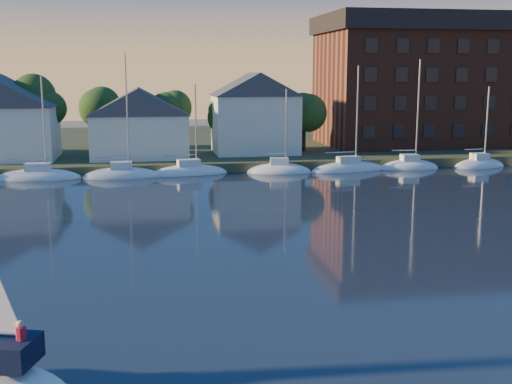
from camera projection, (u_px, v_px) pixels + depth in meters
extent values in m
cube|color=#343C23|center=(182.00, 147.00, 93.86)|extent=(160.00, 50.00, 2.00)
cube|color=brown|center=(195.00, 171.00, 71.60)|extent=(120.00, 3.00, 1.00)
cube|color=white|center=(140.00, 136.00, 74.77)|extent=(11.00, 8.00, 5.00)
cube|color=white|center=(255.00, 124.00, 78.90)|extent=(10.00, 8.00, 7.00)
cube|color=brown|center=(433.00, 89.00, 88.40)|extent=(30.00, 16.00, 15.00)
cube|color=black|center=(436.00, 24.00, 86.78)|extent=(31.00, 17.00, 2.40)
cylinder|color=#3A291A|center=(41.00, 139.00, 78.67)|extent=(0.50, 0.50, 3.50)
sphere|color=#1A3A15|center=(39.00, 102.00, 77.85)|extent=(5.40, 5.40, 5.40)
cylinder|color=#3A291A|center=(108.00, 138.00, 80.04)|extent=(0.50, 0.50, 3.50)
sphere|color=#1A3A15|center=(106.00, 102.00, 79.21)|extent=(5.40, 5.40, 5.40)
cylinder|color=#3A291A|center=(172.00, 137.00, 81.40)|extent=(0.50, 0.50, 3.50)
sphere|color=#1A3A15|center=(171.00, 101.00, 80.57)|extent=(5.40, 5.40, 5.40)
cylinder|color=#3A291A|center=(234.00, 136.00, 82.76)|extent=(0.50, 0.50, 3.50)
sphere|color=#1A3A15|center=(234.00, 101.00, 81.93)|extent=(5.40, 5.40, 5.40)
cylinder|color=#3A291A|center=(295.00, 135.00, 84.12)|extent=(0.50, 0.50, 3.50)
sphere|color=#1A3A15|center=(295.00, 100.00, 83.30)|extent=(5.40, 5.40, 5.40)
cylinder|color=#3A291A|center=(353.00, 134.00, 85.48)|extent=(0.50, 0.50, 3.50)
sphere|color=#1A3A15|center=(354.00, 100.00, 84.66)|extent=(5.40, 5.40, 5.40)
cylinder|color=#3A291A|center=(409.00, 133.00, 86.85)|extent=(0.50, 0.50, 3.50)
sphere|color=#1A3A15|center=(411.00, 99.00, 86.02)|extent=(5.40, 5.40, 5.40)
cylinder|color=#3A291A|center=(464.00, 132.00, 88.21)|extent=(0.50, 0.50, 3.50)
sphere|color=#1A3A15|center=(466.00, 99.00, 87.38)|extent=(5.40, 5.40, 5.40)
ellipsoid|color=white|center=(42.00, 179.00, 65.98)|extent=(7.50, 2.40, 2.20)
cube|color=white|center=(41.00, 167.00, 65.73)|extent=(2.10, 1.32, 0.70)
cylinder|color=#A5A8AD|center=(46.00, 121.00, 65.00)|extent=(0.16, 0.16, 10.00)
cylinder|color=#A5A8AD|center=(32.00, 159.00, 65.44)|extent=(3.15, 0.12, 0.12)
ellipsoid|color=white|center=(121.00, 177.00, 67.34)|extent=(7.50, 2.40, 2.20)
cube|color=white|center=(121.00, 165.00, 67.10)|extent=(2.10, 1.32, 0.70)
cylinder|color=#A5A8AD|center=(126.00, 120.00, 66.36)|extent=(0.16, 0.16, 10.00)
cylinder|color=#A5A8AD|center=(112.00, 157.00, 66.80)|extent=(3.15, 0.12, 0.12)
ellipsoid|color=white|center=(197.00, 175.00, 68.70)|extent=(7.50, 2.40, 2.20)
cube|color=white|center=(197.00, 163.00, 68.46)|extent=(2.10, 1.32, 0.70)
cylinder|color=#A5A8AD|center=(203.00, 119.00, 67.72)|extent=(0.16, 0.16, 10.00)
cylinder|color=#A5A8AD|center=(189.00, 155.00, 68.16)|extent=(3.15, 0.12, 0.12)
ellipsoid|color=white|center=(270.00, 173.00, 70.06)|extent=(7.50, 2.40, 2.20)
cube|color=white|center=(271.00, 161.00, 69.82)|extent=(2.10, 1.32, 0.70)
cylinder|color=#A5A8AD|center=(278.00, 118.00, 69.09)|extent=(0.16, 0.16, 10.00)
cylinder|color=#A5A8AD|center=(263.00, 153.00, 69.52)|extent=(3.15, 0.12, 0.12)
ellipsoid|color=white|center=(341.00, 171.00, 71.42)|extent=(7.50, 2.40, 2.20)
cube|color=white|center=(341.00, 159.00, 71.18)|extent=(2.10, 1.32, 0.70)
cylinder|color=#A5A8AD|center=(349.00, 117.00, 70.45)|extent=(0.16, 0.16, 10.00)
cylinder|color=#A5A8AD|center=(334.00, 152.00, 70.88)|extent=(3.15, 0.12, 0.12)
ellipsoid|color=white|center=(408.00, 169.00, 72.78)|extent=(7.50, 2.40, 2.20)
cube|color=white|center=(409.00, 158.00, 72.54)|extent=(2.10, 1.32, 0.70)
cylinder|color=#A5A8AD|center=(417.00, 116.00, 71.81)|extent=(0.16, 0.16, 10.00)
cylinder|color=#A5A8AD|center=(402.00, 150.00, 72.25)|extent=(3.15, 0.12, 0.12)
ellipsoid|color=white|center=(474.00, 167.00, 74.15)|extent=(7.50, 2.40, 2.20)
cube|color=white|center=(474.00, 156.00, 73.91)|extent=(2.10, 1.32, 0.70)
cylinder|color=#A5A8AD|center=(483.00, 116.00, 73.17)|extent=(0.16, 0.16, 10.00)
cylinder|color=#A5A8AD|center=(468.00, 149.00, 73.61)|extent=(3.15, 0.12, 0.12)
cube|color=black|center=(14.00, 351.00, 21.92)|extent=(1.86, 2.05, 0.90)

